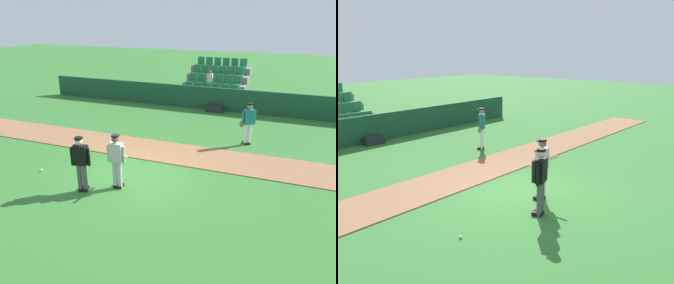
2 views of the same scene
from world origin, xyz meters
The scene contains 9 objects.
ground_plane centered at (0.00, 0.00, 0.00)m, with size 80.00×80.00×0.00m, color #33702D.
infield_dirt_path centered at (0.00, 2.45, 0.01)m, with size 28.00×2.02×0.03m, color #936642.
dugout_fence centered at (0.00, 9.17, 0.63)m, with size 20.00×0.16×1.26m, color #19472D.
stadium_bleachers centered at (0.00, 11.47, 0.72)m, with size 3.90×3.80×2.45m.
batter_grey_jersey centered at (-0.06, -0.77, 0.97)m, with size 0.71×0.76×1.76m.
umpire_home_plate centered at (-0.96, -1.33, 1.00)m, with size 0.57×0.39×1.76m.
runner_teal_jersey centered at (3.06, 4.41, 0.96)m, with size 0.63×0.44×1.76m.
baseball centered at (-3.13, -0.68, 0.04)m, with size 0.07×0.07×0.07m, color white.
equipment_bag centered at (0.65, 8.72, 0.18)m, with size 0.90×0.36×0.36m, color #232328.
Camera 1 is at (4.75, -8.81, 5.09)m, focal length 35.80 mm.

